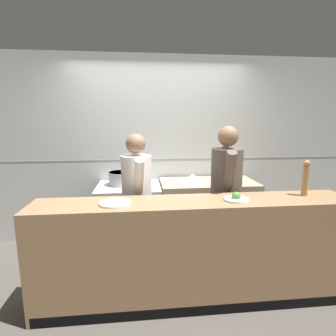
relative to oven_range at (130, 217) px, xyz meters
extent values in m
plane|color=#4C4742|center=(0.41, -0.95, -0.44)|extent=(14.00, 14.00, 0.00)
cube|color=silver|center=(0.41, 0.40, 0.86)|extent=(8.00, 0.06, 2.60)
cube|color=gray|center=(0.41, 0.37, 0.71)|extent=(8.00, 0.00, 0.01)
cube|color=#38383D|center=(0.00, 0.00, -0.02)|extent=(0.81, 0.70, 0.83)
cube|color=#B7BABF|center=(0.00, 0.00, 0.41)|extent=(0.82, 0.71, 0.04)
cube|color=#B7BABF|center=(0.00, -0.33, 0.04)|extent=(0.73, 0.03, 0.10)
cube|color=gray|center=(1.07, 0.00, 0.01)|extent=(1.28, 0.65, 0.90)
cube|color=black|center=(1.07, -0.30, -0.39)|extent=(1.26, 0.04, 0.10)
cube|color=#93704C|center=(0.65, -1.14, 0.06)|extent=(2.93, 0.45, 1.00)
cube|color=black|center=(0.65, -1.34, -0.39)|extent=(2.87, 0.04, 0.10)
cylinder|color=#B7BABF|center=(-0.09, 0.05, 0.52)|extent=(0.33, 0.33, 0.17)
cylinder|color=#B7BABF|center=(-0.09, 0.05, 0.60)|extent=(0.35, 0.35, 0.01)
cone|color=#B7BABF|center=(0.86, 0.02, 0.51)|extent=(0.30, 0.30, 0.11)
cylinder|color=white|center=(-0.06, -1.16, 0.57)|extent=(0.27, 0.27, 0.02)
cylinder|color=white|center=(1.02, -1.16, 0.57)|extent=(0.23, 0.23, 0.02)
sphere|color=#4C8C47|center=(1.02, -1.16, 0.60)|extent=(0.08, 0.08, 0.08)
cylinder|color=#AD7A47|center=(1.72, -1.09, 0.71)|extent=(0.06, 0.06, 0.29)
sphere|color=#AD7A47|center=(1.72, -1.09, 0.88)|extent=(0.06, 0.06, 0.06)
cube|color=black|center=(0.12, -0.63, -0.07)|extent=(0.29, 0.21, 0.74)
cylinder|color=white|center=(0.12, -0.63, 0.61)|extent=(0.36, 0.36, 0.61)
sphere|color=#8C664C|center=(0.12, -0.63, 1.04)|extent=(0.21, 0.21, 0.21)
cylinder|color=white|center=(0.09, -0.44, 0.68)|extent=(0.14, 0.32, 0.51)
cylinder|color=white|center=(0.14, -0.81, 0.68)|extent=(0.14, 0.32, 0.51)
cube|color=black|center=(1.09, -0.67, -0.05)|extent=(0.32, 0.24, 0.77)
cylinder|color=brown|center=(1.09, -0.67, 0.66)|extent=(0.39, 0.39, 0.64)
sphere|color=#8C664C|center=(1.09, -0.67, 1.11)|extent=(0.22, 0.22, 0.22)
cylinder|color=brown|center=(1.13, -0.47, 0.73)|extent=(0.16, 0.33, 0.54)
cylinder|color=brown|center=(1.05, -0.86, 0.73)|extent=(0.16, 0.33, 0.54)
camera|label=1|loc=(0.17, -3.37, 1.29)|focal=28.00mm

